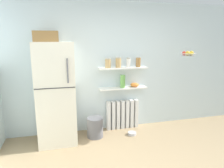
{
  "coord_description": "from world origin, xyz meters",
  "views": [
    {
      "loc": [
        -1.12,
        -1.97,
        1.85
      ],
      "look_at": [
        -0.2,
        1.6,
        1.05
      ],
      "focal_mm": 32.53,
      "sensor_mm": 36.0,
      "label": 1
    }
  ],
  "objects_px": {
    "storage_jar_2": "(128,63)",
    "pet_food_bowl": "(132,133)",
    "trash_bin": "(95,127)",
    "vase": "(123,81)",
    "refrigerator": "(56,92)",
    "storage_jar_1": "(118,62)",
    "storage_jar_0": "(108,63)",
    "shelf_bowl": "(135,85)",
    "radiator": "(122,114)",
    "storage_jar_3": "(138,62)",
    "hanging_fruit_basket": "(188,54)"
  },
  "relations": [
    {
      "from": "refrigerator",
      "to": "hanging_fruit_basket",
      "type": "height_order",
      "value": "refrigerator"
    },
    {
      "from": "shelf_bowl",
      "to": "pet_food_bowl",
      "type": "xyz_separation_m",
      "value": [
        -0.16,
        -0.33,
        -0.92
      ]
    },
    {
      "from": "storage_jar_2",
      "to": "refrigerator",
      "type": "bearing_deg",
      "value": -171.66
    },
    {
      "from": "storage_jar_1",
      "to": "shelf_bowl",
      "type": "bearing_deg",
      "value": -0.0
    },
    {
      "from": "storage_jar_1",
      "to": "hanging_fruit_basket",
      "type": "relative_size",
      "value": 0.67
    },
    {
      "from": "vase",
      "to": "storage_jar_2",
      "type": "bearing_deg",
      "value": -0.0
    },
    {
      "from": "hanging_fruit_basket",
      "to": "radiator",
      "type": "bearing_deg",
      "value": 158.15
    },
    {
      "from": "storage_jar_3",
      "to": "trash_bin",
      "type": "relative_size",
      "value": 0.53
    },
    {
      "from": "refrigerator",
      "to": "pet_food_bowl",
      "type": "distance_m",
      "value": 1.7
    },
    {
      "from": "trash_bin",
      "to": "hanging_fruit_basket",
      "type": "distance_m",
      "value": 2.28
    },
    {
      "from": "storage_jar_0",
      "to": "storage_jar_3",
      "type": "height_order",
      "value": "storage_jar_3"
    },
    {
      "from": "storage_jar_1",
      "to": "trash_bin",
      "type": "height_order",
      "value": "storage_jar_1"
    },
    {
      "from": "storage_jar_3",
      "to": "refrigerator",
      "type": "bearing_deg",
      "value": -172.71
    },
    {
      "from": "storage_jar_2",
      "to": "pet_food_bowl",
      "type": "bearing_deg",
      "value": -92.05
    },
    {
      "from": "storage_jar_2",
      "to": "vase",
      "type": "relative_size",
      "value": 0.74
    },
    {
      "from": "refrigerator",
      "to": "storage_jar_1",
      "type": "relative_size",
      "value": 9.63
    },
    {
      "from": "radiator",
      "to": "storage_jar_3",
      "type": "distance_m",
      "value": 1.16
    },
    {
      "from": "storage_jar_1",
      "to": "storage_jar_2",
      "type": "relative_size",
      "value": 1.08
    },
    {
      "from": "radiator",
      "to": "trash_bin",
      "type": "height_order",
      "value": "radiator"
    },
    {
      "from": "radiator",
      "to": "storage_jar_0",
      "type": "bearing_deg",
      "value": -174.6
    },
    {
      "from": "storage_jar_2",
      "to": "storage_jar_3",
      "type": "bearing_deg",
      "value": 0.0
    },
    {
      "from": "storage_jar_0",
      "to": "storage_jar_1",
      "type": "height_order",
      "value": "storage_jar_1"
    },
    {
      "from": "refrigerator",
      "to": "storage_jar_0",
      "type": "relative_size",
      "value": 10.41
    },
    {
      "from": "storage_jar_1",
      "to": "hanging_fruit_basket",
      "type": "height_order",
      "value": "hanging_fruit_basket"
    },
    {
      "from": "storage_jar_3",
      "to": "pet_food_bowl",
      "type": "height_order",
      "value": "storage_jar_3"
    },
    {
      "from": "storage_jar_0",
      "to": "shelf_bowl",
      "type": "distance_m",
      "value": 0.74
    },
    {
      "from": "storage_jar_2",
      "to": "trash_bin",
      "type": "distance_m",
      "value": 1.44
    },
    {
      "from": "refrigerator",
      "to": "trash_bin",
      "type": "distance_m",
      "value": 1.03
    },
    {
      "from": "storage_jar_1",
      "to": "trash_bin",
      "type": "xyz_separation_m",
      "value": [
        -0.53,
        -0.23,
        -1.22
      ]
    },
    {
      "from": "trash_bin",
      "to": "shelf_bowl",
      "type": "bearing_deg",
      "value": 14.61
    },
    {
      "from": "storage_jar_1",
      "to": "storage_jar_3",
      "type": "distance_m",
      "value": 0.42
    },
    {
      "from": "shelf_bowl",
      "to": "trash_bin",
      "type": "height_order",
      "value": "shelf_bowl"
    },
    {
      "from": "refrigerator",
      "to": "storage_jar_0",
      "type": "height_order",
      "value": "refrigerator"
    },
    {
      "from": "trash_bin",
      "to": "pet_food_bowl",
      "type": "bearing_deg",
      "value": -7.86
    },
    {
      "from": "vase",
      "to": "trash_bin",
      "type": "height_order",
      "value": "vase"
    },
    {
      "from": "radiator",
      "to": "shelf_bowl",
      "type": "bearing_deg",
      "value": -6.82
    },
    {
      "from": "storage_jar_1",
      "to": "storage_jar_2",
      "type": "bearing_deg",
      "value": -0.0
    },
    {
      "from": "trash_bin",
      "to": "storage_jar_3",
      "type": "bearing_deg",
      "value": 13.63
    },
    {
      "from": "radiator",
      "to": "vase",
      "type": "relative_size",
      "value": 2.64
    },
    {
      "from": "shelf_bowl",
      "to": "refrigerator",
      "type": "bearing_deg",
      "value": -172.41
    },
    {
      "from": "hanging_fruit_basket",
      "to": "storage_jar_3",
      "type": "bearing_deg",
      "value": 152.69
    },
    {
      "from": "storage_jar_3",
      "to": "shelf_bowl",
      "type": "bearing_deg",
      "value": 180.0
    },
    {
      "from": "storage_jar_2",
      "to": "vase",
      "type": "height_order",
      "value": "storage_jar_2"
    },
    {
      "from": "storage_jar_1",
      "to": "vase",
      "type": "bearing_deg",
      "value": -0.0
    },
    {
      "from": "storage_jar_0",
      "to": "vase",
      "type": "distance_m",
      "value": 0.49
    },
    {
      "from": "shelf_bowl",
      "to": "hanging_fruit_basket",
      "type": "xyz_separation_m",
      "value": [
        0.91,
        -0.43,
        0.65
      ]
    },
    {
      "from": "radiator",
      "to": "storage_jar_2",
      "type": "relative_size",
      "value": 3.55
    },
    {
      "from": "trash_bin",
      "to": "pet_food_bowl",
      "type": "relative_size",
      "value": 2.3
    },
    {
      "from": "storage_jar_3",
      "to": "radiator",
      "type": "bearing_deg",
      "value": 174.6
    },
    {
      "from": "storage_jar_0",
      "to": "pet_food_bowl",
      "type": "bearing_deg",
      "value": -38.9
    }
  ]
}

